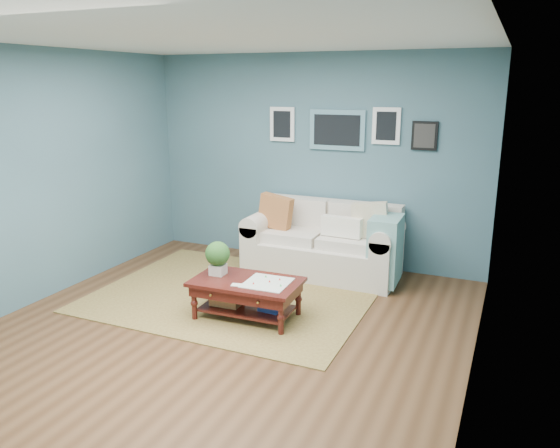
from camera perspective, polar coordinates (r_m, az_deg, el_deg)
The scene contains 4 objects.
room_shell at distance 4.95m, azimuth -6.24°, elevation 3.19°, with size 5.00×5.02×2.70m.
area_rug at distance 6.24m, azimuth -4.80°, elevation -7.33°, with size 3.00×2.40×0.01m, color brown.
loveseat at distance 6.78m, azimuth 5.20°, elevation -2.01°, with size 1.92×0.87×0.99m.
coffee_table at distance 5.57m, azimuth -4.03°, elevation -6.45°, with size 1.11×0.67×0.76m.
Camera 1 is at (2.44, -4.14, 2.33)m, focal length 35.00 mm.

